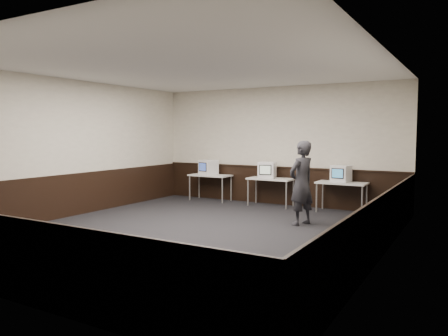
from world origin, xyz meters
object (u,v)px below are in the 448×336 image
object	(u,v)px
desk_right	(342,185)
emac_right	(341,174)
desk_left	(210,177)
desk_center	(271,181)
emac_center	(267,170)
emac_left	(208,167)
person	(302,183)

from	to	relation	value
desk_right	emac_right	world-z (taller)	emac_right
emac_right	desk_left	bearing A→B (deg)	-172.50
desk_left	desk_right	size ratio (longest dim) A/B	1.00
desk_center	emac_right	distance (m)	1.89
desk_center	emac_center	size ratio (longest dim) A/B	2.25
emac_left	person	size ratio (longest dim) A/B	0.30
desk_center	desk_left	bearing A→B (deg)	180.00
desk_left	emac_center	bearing A→B (deg)	-1.25
desk_right	desk_left	bearing A→B (deg)	180.00
emac_center	emac_right	xyz separation A→B (m)	(1.95, 0.07, -0.01)
emac_right	person	xyz separation A→B (m)	(-0.32, -1.90, -0.06)
desk_right	emac_right	distance (m)	0.28
desk_right	emac_right	xyz separation A→B (m)	(-0.03, 0.03, 0.28)
emac_left	desk_left	bearing A→B (deg)	1.92
desk_right	emac_left	distance (m)	3.89
desk_right	emac_center	distance (m)	2.01
desk_center	emac_right	world-z (taller)	emac_right
desk_center	emac_left	world-z (taller)	emac_left
desk_right	emac_right	bearing A→B (deg)	134.88
desk_right	emac_center	world-z (taller)	emac_center
desk_right	person	distance (m)	1.91
desk_left	emac_left	bearing A→B (deg)	166.93
desk_left	desk_center	size ratio (longest dim) A/B	1.00
desk_left	emac_left	world-z (taller)	emac_left
desk_center	desk_right	distance (m)	1.90
person	desk_center	bearing A→B (deg)	-118.45
emac_center	desk_left	bearing A→B (deg)	166.67
emac_left	emac_right	bearing A→B (deg)	15.23
desk_left	desk_right	distance (m)	3.80
desk_left	desk_center	xyz separation A→B (m)	(1.90, 0.00, 0.00)
person	emac_right	bearing A→B (deg)	-167.67
emac_left	emac_center	world-z (taller)	emac_center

